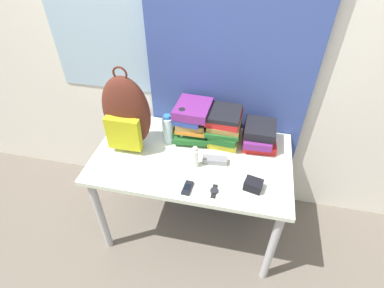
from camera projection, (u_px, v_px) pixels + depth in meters
ground_plane at (181, 266)px, 2.08m from camera, size 12.00×12.00×0.00m
wall_back at (206, 47)px, 1.85m from camera, size 6.00×0.06×2.50m
curtain_blue at (230, 53)px, 1.79m from camera, size 1.04×0.04×2.50m
desk at (192, 167)px, 1.93m from camera, size 1.22×0.70×0.72m
backpack at (126, 115)px, 1.80m from camera, size 0.30×0.18×0.55m
book_stack_left at (192, 121)px, 1.94m from camera, size 0.25×0.29×0.25m
book_stack_center at (224, 126)px, 1.91m from camera, size 0.22×0.27×0.23m
book_stack_right at (259, 135)px, 1.91m from camera, size 0.22×0.26×0.16m
water_bottle at (168, 129)px, 1.92m from camera, size 0.07×0.07×0.21m
sports_bottle at (182, 127)px, 1.90m from camera, size 0.06×0.06×0.25m
sunscreen_bottle at (195, 158)px, 1.76m from camera, size 0.04×0.04×0.14m
cell_phone at (187, 188)px, 1.66m from camera, size 0.05×0.10×0.02m
sunglasses_case at (215, 160)px, 1.82m from camera, size 0.15×0.07×0.04m
camera_pouch at (253, 185)px, 1.65m from camera, size 0.11×0.10×0.06m
wristwatch at (214, 191)px, 1.65m from camera, size 0.05×0.10×0.01m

